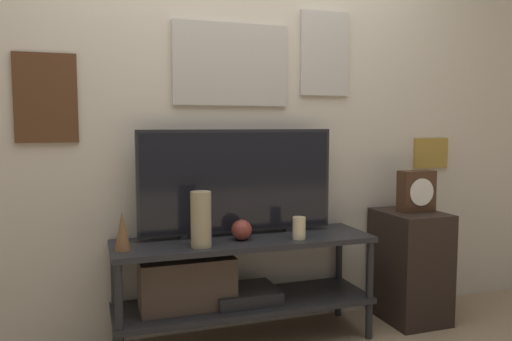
% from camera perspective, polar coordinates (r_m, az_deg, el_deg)
% --- Properties ---
extents(wall_back, '(6.40, 0.08, 2.70)m').
position_cam_1_polar(wall_back, '(2.96, -2.94, 7.88)').
color(wall_back, beige).
rests_on(wall_back, ground_plane).
extents(media_console, '(1.44, 0.43, 0.59)m').
position_cam_1_polar(media_console, '(2.81, -3.90, -12.31)').
color(media_console, '#232326').
rests_on(media_console, ground_plane).
extents(television, '(1.13, 0.05, 0.60)m').
position_cam_1_polar(television, '(2.82, -2.09, -1.22)').
color(television, black).
rests_on(television, media_console).
extents(vase_slim_bronze, '(0.08, 0.08, 0.20)m').
position_cam_1_polar(vase_slim_bronze, '(2.59, -15.03, -6.66)').
color(vase_slim_bronze, brown).
rests_on(vase_slim_bronze, media_console).
extents(vase_round_glass, '(0.11, 0.11, 0.11)m').
position_cam_1_polar(vase_round_glass, '(2.73, -1.65, -6.80)').
color(vase_round_glass, brown).
rests_on(vase_round_glass, media_console).
extents(vase_tall_ceramic, '(0.11, 0.11, 0.29)m').
position_cam_1_polar(vase_tall_ceramic, '(2.58, -6.31, -5.56)').
color(vase_tall_ceramic, tan).
rests_on(vase_tall_ceramic, media_console).
extents(candle_jar, '(0.07, 0.07, 0.12)m').
position_cam_1_polar(candle_jar, '(2.77, 4.94, -6.56)').
color(candle_jar, beige).
rests_on(candle_jar, media_console).
extents(side_table, '(0.35, 0.44, 0.68)m').
position_cam_1_polar(side_table, '(3.32, 17.14, -10.33)').
color(side_table, black).
rests_on(side_table, ground_plane).
extents(mantel_clock, '(0.22, 0.11, 0.25)m').
position_cam_1_polar(mantel_clock, '(3.25, 17.86, -2.25)').
color(mantel_clock, '#422819').
rests_on(mantel_clock, side_table).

